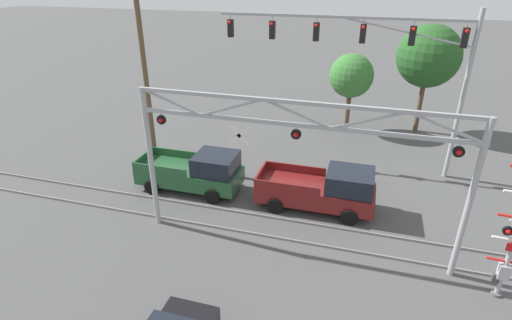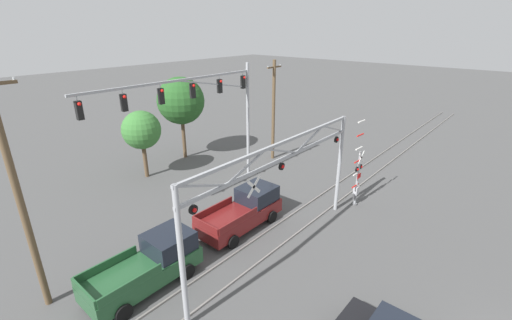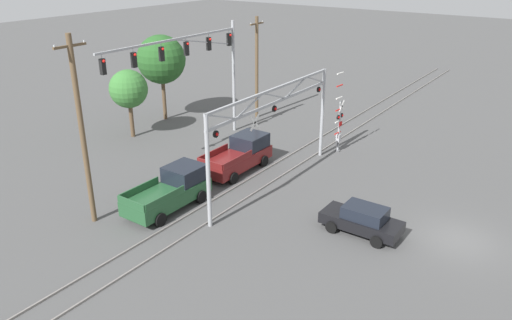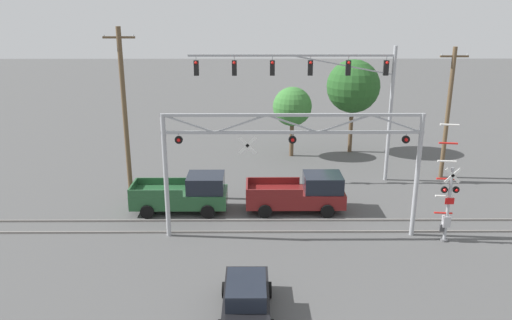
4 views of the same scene
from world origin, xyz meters
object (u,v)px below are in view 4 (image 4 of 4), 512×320
(crossing_signal_mast, at_px, (447,203))
(pickup_truck_following, at_px, (186,194))
(crossing_gantry, at_px, (292,152))
(sedan_waiting, at_px, (246,298))
(background_tree_far_left_verge, at_px, (353,86))
(background_tree_beyond_span, at_px, (292,107))
(traffic_signal_span, at_px, (333,84))
(utility_pole_left, at_px, (125,113))
(utility_pole_right, at_px, (448,112))
(pickup_truck_lead, at_px, (302,193))

(crossing_signal_mast, distance_m, pickup_truck_following, 13.78)
(crossing_gantry, distance_m, crossing_signal_mast, 7.92)
(sedan_waiting, xyz_separation_m, background_tree_far_left_verge, (7.97, 22.08, 4.43))
(background_tree_beyond_span, bearing_deg, traffic_signal_span, -69.79)
(sedan_waiting, height_order, background_tree_beyond_span, background_tree_beyond_span)
(crossing_gantry, bearing_deg, sedan_waiting, -107.13)
(crossing_gantry, relative_size, utility_pole_left, 1.25)
(sedan_waiting, distance_m, utility_pole_right, 20.80)
(background_tree_beyond_span, bearing_deg, sedan_waiting, -98.76)
(utility_pole_left, height_order, background_tree_beyond_span, utility_pole_left)
(crossing_signal_mast, relative_size, traffic_signal_span, 0.46)
(sedan_waiting, distance_m, utility_pole_left, 15.04)
(sedan_waiting, bearing_deg, traffic_signal_span, 70.83)
(traffic_signal_span, distance_m, utility_pole_right, 7.93)
(background_tree_beyond_span, bearing_deg, utility_pole_right, -27.81)
(crossing_signal_mast, height_order, background_tree_beyond_span, crossing_signal_mast)
(utility_pole_left, bearing_deg, pickup_truck_following, -32.03)
(pickup_truck_lead, distance_m, utility_pole_right, 11.99)
(traffic_signal_span, relative_size, background_tree_beyond_span, 2.43)
(crossing_gantry, bearing_deg, traffic_signal_span, 69.19)
(crossing_gantry, height_order, background_tree_far_left_verge, background_tree_far_left_verge)
(crossing_gantry, xyz_separation_m, pickup_truck_following, (-5.65, 3.23, -3.39))
(crossing_signal_mast, distance_m, background_tree_far_left_verge, 16.26)
(sedan_waiting, relative_size, utility_pole_right, 0.48)
(crossing_signal_mast, bearing_deg, pickup_truck_lead, 149.31)
(traffic_signal_span, distance_m, utility_pole_left, 12.90)
(background_tree_far_left_verge, bearing_deg, utility_pole_right, -51.23)
(utility_pole_left, height_order, utility_pole_right, utility_pole_left)
(crossing_gantry, distance_m, pickup_truck_lead, 4.78)
(background_tree_far_left_verge, bearing_deg, crossing_signal_mast, -83.92)
(background_tree_beyond_span, height_order, background_tree_far_left_verge, background_tree_far_left_verge)
(utility_pole_right, distance_m, background_tree_beyond_span, 11.06)
(crossing_gantry, relative_size, background_tree_far_left_verge, 1.72)
(utility_pole_left, relative_size, background_tree_far_left_verge, 1.38)
(crossing_signal_mast, height_order, background_tree_far_left_verge, background_tree_far_left_verge)
(utility_pole_left, bearing_deg, background_tree_far_left_verge, 32.41)
(traffic_signal_span, distance_m, pickup_truck_lead, 7.78)
(traffic_signal_span, height_order, sedan_waiting, traffic_signal_span)
(crossing_gantry, height_order, utility_pole_left, utility_pole_left)
(crossing_gantry, bearing_deg, background_tree_beyond_span, 85.52)
(traffic_signal_span, relative_size, background_tree_far_left_verge, 1.79)
(pickup_truck_lead, bearing_deg, crossing_signal_mast, -30.69)
(pickup_truck_lead, bearing_deg, background_tree_far_left_verge, 67.35)
(crossing_gantry, bearing_deg, utility_pole_left, 149.32)
(pickup_truck_following, bearing_deg, crossing_gantry, -29.77)
(utility_pole_right, relative_size, background_tree_far_left_verge, 1.19)
(crossing_signal_mast, height_order, pickup_truck_lead, crossing_signal_mast)
(utility_pole_left, relative_size, utility_pole_right, 1.16)
(pickup_truck_lead, xyz_separation_m, utility_pole_left, (-10.20, 2.28, 4.15))
(crossing_signal_mast, xyz_separation_m, background_tree_beyond_span, (-6.42, 14.75, 1.83))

